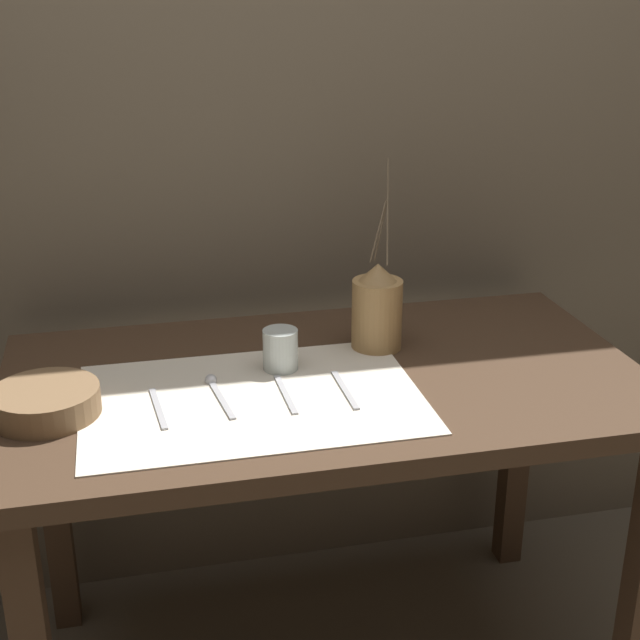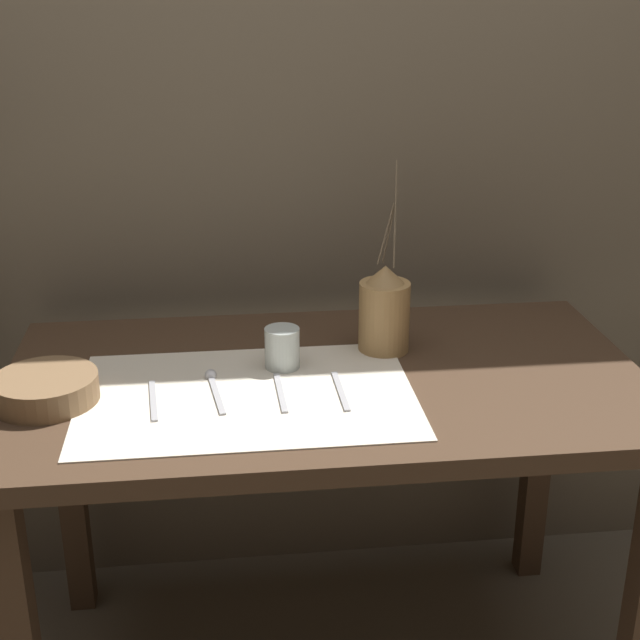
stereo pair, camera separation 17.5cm
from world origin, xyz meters
The scene contains 10 objects.
stone_wall_back centered at (0.00, 0.47, 1.20)m, with size 7.00×0.06×2.40m.
wooden_table centered at (0.00, 0.00, 0.65)m, with size 1.29×0.72×0.75m.
linen_cloth centered at (-0.16, -0.08, 0.75)m, with size 0.64×0.44×0.00m.
pitcher_with_flowers centered at (0.14, 0.11, 0.84)m, with size 0.11×0.11×0.41m.
wooden_bowl centered at (-0.54, -0.06, 0.78)m, with size 0.20×0.20×0.05m.
glass_tumbler_near centered at (-0.08, 0.04, 0.80)m, with size 0.07×0.07×0.08m.
fork_inner centered at (-0.34, -0.09, 0.76)m, with size 0.03×0.17×0.00m.
spoon_outer centered at (-0.23, -0.02, 0.76)m, with size 0.04×0.18×0.02m.
fork_outer centered at (-0.10, -0.08, 0.76)m, with size 0.02×0.17×0.00m.
knife_center centered at (0.02, -0.09, 0.76)m, with size 0.01×0.17×0.00m.
Camera 2 is at (-0.20, -1.62, 1.51)m, focal length 50.00 mm.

